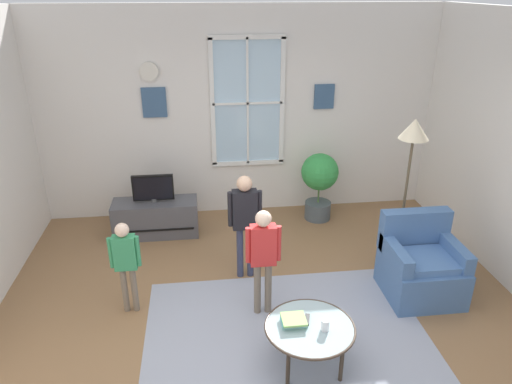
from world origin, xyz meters
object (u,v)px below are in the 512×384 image
object	(u,v)px
armchair	(421,267)
potted_plant_by_window	(319,180)
tv_stand	(156,218)
person_black_shirt	(245,215)
cup	(325,325)
television	(153,188)
person_green_shirt	(125,258)
person_red_shirt	(263,251)
coffee_table	(310,329)
floor_lamp	(412,145)
remote_near_books	(307,319)
book_stack	(294,321)

from	to	relation	value
armchair	potted_plant_by_window	world-z (taller)	potted_plant_by_window
tv_stand	person_black_shirt	bearing A→B (deg)	-46.30
cup	television	bearing A→B (deg)	121.46
potted_plant_by_window	television	bearing A→B (deg)	-174.92
person_black_shirt	person_green_shirt	bearing A→B (deg)	-158.35
person_red_shirt	person_green_shirt	size ratio (longest dim) A/B	1.14
coffee_table	cup	size ratio (longest dim) A/B	7.47
television	person_green_shirt	world-z (taller)	person_green_shirt
armchair	floor_lamp	size ratio (longest dim) A/B	0.48
tv_stand	floor_lamp	distance (m)	3.36
armchair	potted_plant_by_window	bearing A→B (deg)	109.23
tv_stand	floor_lamp	bearing A→B (deg)	-21.08
person_red_shirt	floor_lamp	xyz separation A→B (m)	(1.71, 0.69, 0.78)
cup	person_red_shirt	size ratio (longest dim) A/B	0.09
person_red_shirt	cup	bearing A→B (deg)	-63.09
person_green_shirt	potted_plant_by_window	distance (m)	3.02
armchair	person_red_shirt	world-z (taller)	person_red_shirt
tv_stand	remote_near_books	distance (m)	2.91
armchair	person_green_shirt	bearing A→B (deg)	178.89
cup	armchair	bearing A→B (deg)	36.13
book_stack	remote_near_books	distance (m)	0.13
person_green_shirt	potted_plant_by_window	bearing A→B (deg)	37.06
armchair	floor_lamp	bearing A→B (deg)	91.19
tv_stand	person_black_shirt	xyz separation A→B (m)	(1.08, -1.13, 0.54)
person_red_shirt	armchair	bearing A→B (deg)	4.32
tv_stand	television	bearing A→B (deg)	-90.00
person_green_shirt	armchair	bearing A→B (deg)	-1.11
armchair	person_red_shirt	distance (m)	1.77
tv_stand	person_red_shirt	distance (m)	2.22
person_red_shirt	floor_lamp	bearing A→B (deg)	21.97
person_black_shirt	coffee_table	bearing A→B (deg)	-74.05
person_black_shirt	person_red_shirt	xyz separation A→B (m)	(0.11, -0.68, -0.05)
book_stack	cup	world-z (taller)	cup
person_black_shirt	potted_plant_by_window	xyz separation A→B (m)	(1.18, 1.33, -0.18)
television	person_red_shirt	world-z (taller)	person_red_shirt
television	person_green_shirt	bearing A→B (deg)	-95.23
person_black_shirt	potted_plant_by_window	size ratio (longest dim) A/B	1.28
tv_stand	cup	distance (m)	3.10
remote_near_books	person_black_shirt	distance (m)	1.47
tv_stand	book_stack	bearing A→B (deg)	-61.68
armchair	floor_lamp	distance (m)	1.31
floor_lamp	remote_near_books	bearing A→B (deg)	-135.87
remote_near_books	potted_plant_by_window	bearing A→B (deg)	73.97
book_stack	person_green_shirt	bearing A→B (deg)	149.03
coffee_table	person_red_shirt	size ratio (longest dim) A/B	0.68
remote_near_books	book_stack	bearing A→B (deg)	-165.73
coffee_table	floor_lamp	distance (m)	2.32
tv_stand	person_red_shirt	size ratio (longest dim) A/B	0.96
armchair	person_black_shirt	xyz separation A→B (m)	(-1.83, 0.55, 0.45)
potted_plant_by_window	book_stack	bearing A→B (deg)	-108.27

